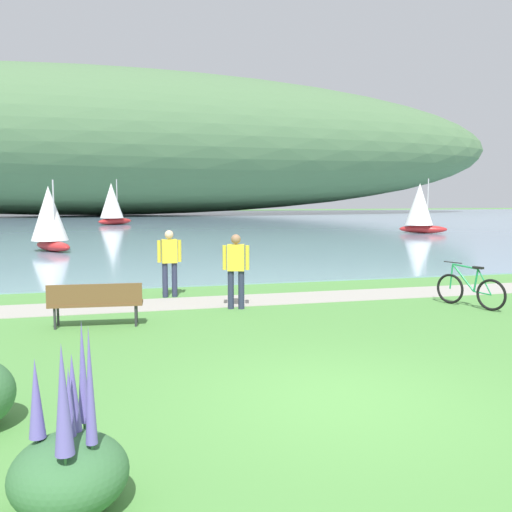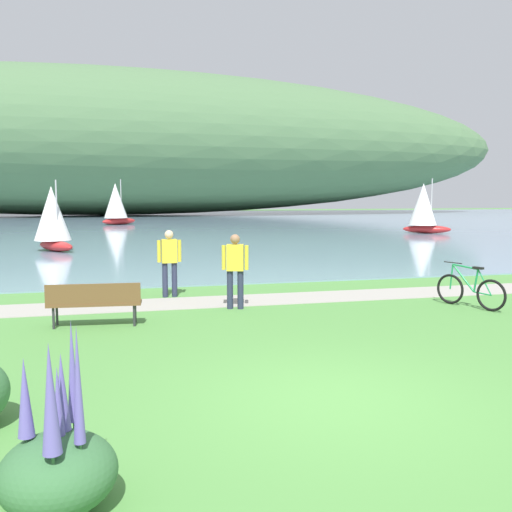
# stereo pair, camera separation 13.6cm
# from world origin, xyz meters

# --- Properties ---
(ground_plane) EXTENTS (200.00, 200.00, 0.00)m
(ground_plane) POSITION_xyz_m (0.00, 0.00, 0.00)
(ground_plane) COLOR #518E42
(bay_water) EXTENTS (180.00, 80.00, 0.04)m
(bay_water) POSITION_xyz_m (0.00, 49.15, 0.02)
(bay_water) COLOR #7A99B2
(bay_water) RESTS_ON ground
(distant_hillside) EXTENTS (117.81, 28.00, 19.48)m
(distant_hillside) POSITION_xyz_m (-4.88, 71.98, 9.78)
(distant_hillside) COLOR #4C7047
(distant_hillside) RESTS_ON bay_water
(shoreline_path) EXTENTS (60.00, 1.50, 0.01)m
(shoreline_path) POSITION_xyz_m (0.00, 6.75, 0.01)
(shoreline_path) COLOR #A39E93
(shoreline_path) RESTS_ON ground
(park_bench_near_camera) EXTENTS (1.83, 0.62, 0.88)m
(park_bench_near_camera) POSITION_xyz_m (-3.14, 4.77, 0.52)
(park_bench_near_camera) COLOR brown
(park_bench_near_camera) RESTS_ON ground
(bicycle_leaning_near_bench) EXTENTS (0.74, 1.65, 1.01)m
(bicycle_leaning_near_bench) POSITION_xyz_m (5.21, 4.70, 0.40)
(bicycle_leaning_near_bench) COLOR black
(bicycle_leaning_near_bench) RESTS_ON ground
(person_at_shoreline) EXTENTS (0.61, 0.23, 1.71)m
(person_at_shoreline) POSITION_xyz_m (-1.42, 7.69, 0.98)
(person_at_shoreline) COLOR #282D47
(person_at_shoreline) RESTS_ON ground
(person_on_the_grass) EXTENTS (0.59, 0.32, 1.71)m
(person_on_the_grass) POSITION_xyz_m (-0.10, 5.83, 0.98)
(person_on_the_grass) COLOR #282D47
(person_on_the_grass) RESTS_ON ground
(echium_bush_closest_to_camera) EXTENTS (0.95, 0.95, 1.58)m
(echium_bush_closest_to_camera) POSITION_xyz_m (-3.12, -1.83, 0.39)
(echium_bush_closest_to_camera) COLOR #386B3D
(echium_bush_closest_to_camera) RESTS_ON ground
(sailboat_nearest_to_shore) EXTENTS (3.38, 3.02, 4.06)m
(sailboat_nearest_to_shore) POSITION_xyz_m (-3.08, 44.76, 1.95)
(sailboat_nearest_to_shore) COLOR #B22323
(sailboat_nearest_to_shore) RESTS_ON bay_water
(sailboat_mid_bay) EXTENTS (2.38, 2.77, 3.28)m
(sailboat_mid_bay) POSITION_xyz_m (-5.72, 20.76, 1.58)
(sailboat_mid_bay) COLOR #B22323
(sailboat_mid_bay) RESTS_ON bay_water
(sailboat_toward_hillside) EXTENTS (3.19, 2.64, 3.74)m
(sailboat_toward_hillside) POSITION_xyz_m (17.58, 27.80, 1.80)
(sailboat_toward_hillside) COLOR #B22323
(sailboat_toward_hillside) RESTS_ON bay_water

